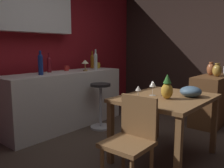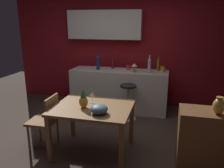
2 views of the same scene
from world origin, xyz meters
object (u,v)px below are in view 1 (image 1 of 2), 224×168
(cup_red, at_px, (67,68))
(vase_copper, at_px, (211,69))
(sideboard_cabinet, at_px, (213,99))
(pineapple_centerpiece, at_px, (167,88))
(dining_table, at_px, (166,104))
(chair_near_window, at_px, (131,138))
(wine_bottle_ruby, at_px, (49,64))
(wine_glass_left, at_px, (153,84))
(fruit_bowl, at_px, (191,91))
(wine_bottle_amber, at_px, (92,61))
(wine_bottle_clear, at_px, (96,60))
(bar_stool, at_px, (101,105))
(wine_glass_right, at_px, (138,89))
(counter_lamp, at_px, (85,63))
(cup_mustard, at_px, (98,65))
(vase_brass, at_px, (217,70))
(wine_bottle_cobalt, at_px, (41,63))

(cup_red, relative_size, vase_copper, 0.49)
(sideboard_cabinet, xyz_separation_m, pineapple_centerpiece, (-1.87, -0.07, 0.45))
(dining_table, relative_size, chair_near_window, 1.31)
(chair_near_window, relative_size, wine_bottle_ruby, 2.74)
(cup_red, bearing_deg, vase_copper, -49.36)
(sideboard_cabinet, bearing_deg, cup_red, 129.05)
(wine_glass_left, distance_m, fruit_bowl, 0.43)
(wine_bottle_amber, bearing_deg, sideboard_cabinet, -64.59)
(wine_bottle_clear, distance_m, cup_red, 0.54)
(vase_copper, bearing_deg, cup_red, 130.64)
(bar_stool, xyz_separation_m, wine_bottle_clear, (0.35, 0.44, 0.68))
(bar_stool, distance_m, wine_glass_right, 1.28)
(wine_glass_left, bearing_deg, fruit_bowl, -59.10)
(pineapple_centerpiece, xyz_separation_m, wine_bottle_clear, (0.76, 1.80, 0.21))
(wine_bottle_clear, distance_m, counter_lamp, 0.31)
(wine_bottle_amber, bearing_deg, cup_mustard, -28.84)
(counter_lamp, bearing_deg, wine_bottle_ruby, 152.14)
(wine_glass_left, distance_m, wine_bottle_ruby, 1.83)
(pineapple_centerpiece, xyz_separation_m, cup_red, (0.28, 2.03, 0.09))
(vase_brass, bearing_deg, wine_bottle_amber, 112.32)
(chair_near_window, distance_m, cup_mustard, 2.62)
(sideboard_cabinet, bearing_deg, wine_glass_right, 173.86)
(sideboard_cabinet, distance_m, fruit_bowl, 1.65)
(chair_near_window, distance_m, cup_red, 2.25)
(bar_stool, height_order, cup_mustard, cup_mustard)
(dining_table, bearing_deg, wine_bottle_cobalt, 104.99)
(dining_table, xyz_separation_m, wine_bottle_clear, (0.65, 1.73, 0.42))
(wine_bottle_amber, xyz_separation_m, cup_mustard, (0.09, -0.05, -0.09))
(cup_mustard, bearing_deg, sideboard_cabinet, -66.29)
(chair_near_window, relative_size, fruit_bowl, 3.56)
(wine_bottle_ruby, bearing_deg, bar_stool, -54.85)
(dining_table, xyz_separation_m, chair_near_window, (-0.74, -0.05, -0.17))
(wine_bottle_clear, height_order, wine_bottle_cobalt, wine_bottle_clear)
(wine_glass_left, xyz_separation_m, wine_bottle_clear, (0.70, 1.59, 0.19))
(wine_bottle_amber, relative_size, wine_bottle_clear, 0.90)
(cup_red, xyz_separation_m, vase_copper, (1.61, -1.88, -0.02))
(dining_table, bearing_deg, cup_red, 85.14)
(wine_glass_right, height_order, wine_bottle_amber, wine_bottle_amber)
(wine_bottle_clear, bearing_deg, bar_stool, -128.78)
(pineapple_centerpiece, xyz_separation_m, wine_bottle_amber, (0.93, 2.05, 0.18))
(wine_bottle_ruby, height_order, wine_bottle_cobalt, wine_bottle_cobalt)
(wine_bottle_amber, distance_m, wine_bottle_clear, 0.30)
(pineapple_centerpiece, distance_m, vase_copper, 1.90)
(wine_bottle_ruby, height_order, cup_red, wine_bottle_ruby)
(bar_stool, distance_m, cup_mustard, 1.05)
(chair_near_window, height_order, cup_red, cup_red)
(vase_copper, bearing_deg, sideboard_cabinet, -109.69)
(dining_table, distance_m, wine_glass_left, 0.28)
(wine_bottle_cobalt, relative_size, counter_lamp, 1.85)
(wine_bottle_clear, bearing_deg, counter_lamp, -171.31)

